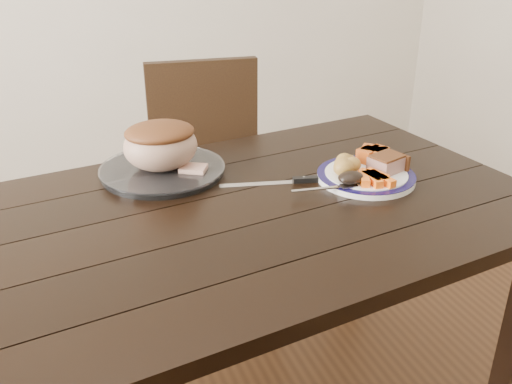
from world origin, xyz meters
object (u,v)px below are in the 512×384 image
object	(u,v)px
serving_platter	(163,171)
roast_joint	(161,146)
chair_far	(210,173)
fork	(330,188)
dinner_plate	(366,177)
carving_knife	(300,180)
dining_table	(223,245)
pork_slice	(387,164)

from	to	relation	value
serving_platter	roast_joint	size ratio (longest dim) A/B	1.67
chair_far	fork	world-z (taller)	chair_far
dinner_plate	carving_knife	distance (m)	0.18
chair_far	serving_platter	distance (m)	0.58
dining_table	fork	world-z (taller)	fork
dining_table	dinner_plate	distance (m)	0.44
serving_platter	fork	distance (m)	0.47
chair_far	serving_platter	xyz separation A→B (m)	(-0.27, -0.46, 0.23)
fork	carving_knife	xyz separation A→B (m)	(-0.04, 0.10, -0.01)
chair_far	fork	distance (m)	0.79
pork_slice	carving_knife	world-z (taller)	pork_slice
dinner_plate	dining_table	bearing A→B (deg)	-173.84
pork_slice	carving_knife	size ratio (longest dim) A/B	0.28
pork_slice	carving_knife	xyz separation A→B (m)	(-0.23, 0.05, -0.03)
roast_joint	pork_slice	bearing A→B (deg)	-22.73
chair_far	carving_knife	xyz separation A→B (m)	(0.07, -0.64, 0.23)
serving_platter	carving_knife	xyz separation A→B (m)	(0.34, -0.19, -0.00)
dining_table	serving_platter	size ratio (longest dim) A/B	5.02
dining_table	fork	distance (m)	0.31
pork_slice	roast_joint	distance (m)	0.62
chair_far	roast_joint	size ratio (longest dim) A/B	4.57
dining_table	pork_slice	bearing A→B (deg)	4.83
serving_platter	fork	size ratio (longest dim) A/B	1.90
dining_table	pork_slice	world-z (taller)	pork_slice
serving_platter	dinner_plate	bearing A→B (deg)	-24.60
dining_table	dinner_plate	xyz separation A→B (m)	(0.43, 0.05, 0.10)
chair_far	carving_knife	distance (m)	0.69
pork_slice	fork	xyz separation A→B (m)	(-0.20, -0.05, -0.02)
dinner_plate	serving_platter	size ratio (longest dim) A/B	0.79
dinner_plate	pork_slice	bearing A→B (deg)	-4.76
dining_table	roast_joint	size ratio (longest dim) A/B	8.37
fork	roast_joint	xyz separation A→B (m)	(-0.37, 0.29, 0.06)
dinner_plate	carving_knife	size ratio (longest dim) A/B	0.85
serving_platter	carving_knife	size ratio (longest dim) A/B	1.07
serving_platter	fork	xyz separation A→B (m)	(0.37, -0.29, 0.01)
dinner_plate	fork	size ratio (longest dim) A/B	1.50
dining_table	carving_knife	distance (m)	0.29
dinner_plate	serving_platter	distance (m)	0.56
chair_far	fork	bearing A→B (deg)	104.64
fork	carving_knife	world-z (taller)	fork
dining_table	serving_platter	distance (m)	0.31
pork_slice	roast_joint	size ratio (longest dim) A/B	0.43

